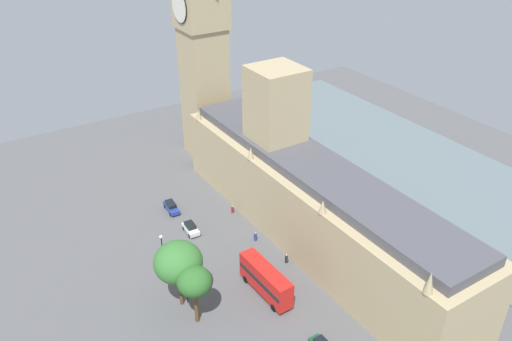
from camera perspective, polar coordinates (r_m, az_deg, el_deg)
ground_plane at (r=91.06m, az=5.08°, el=-7.55°), size 135.77×135.77×0.00m
river_thames at (r=112.29m, az=19.31°, el=-1.38°), size 36.75×122.19×0.25m
parliament_building at (r=88.63m, az=5.72°, el=-2.52°), size 13.80×64.58×27.20m
clock_tower at (r=109.30m, az=-5.97°, el=15.13°), size 9.15×9.15×53.68m
car_blue_under_trees at (r=98.76m, az=-9.27°, el=-3.94°), size 2.07×4.79×1.74m
car_white_midblock at (r=92.65m, az=-7.18°, el=-6.27°), size 2.05×4.20×1.74m
double_decker_bus_kerbside at (r=78.88m, az=1.06°, el=-11.84°), size 2.91×10.57×4.75m
pedestrian_by_river_gate at (r=85.63m, az=3.35°, el=-9.64°), size 0.62×0.68×1.63m
pedestrian_trailing at (r=97.15m, az=-2.60°, el=-4.29°), size 0.63×0.55×1.54m
pedestrian_corner at (r=90.10m, az=-0.06°, el=-7.27°), size 0.55×0.64×1.69m
plane_tree_opposite_hall at (r=72.07m, az=-6.76°, el=-12.02°), size 4.83×4.83×9.36m
plane_tree_near_tower at (r=74.67m, az=-8.52°, el=-9.92°), size 6.96×6.96×10.71m
street_lamp_slot_11 at (r=83.13m, az=-10.26°, el=-8.13°), size 0.56×0.56×6.64m
street_lamp_slot_12 at (r=76.62m, az=-7.70°, el=-11.59°), size 0.56×0.56×6.84m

